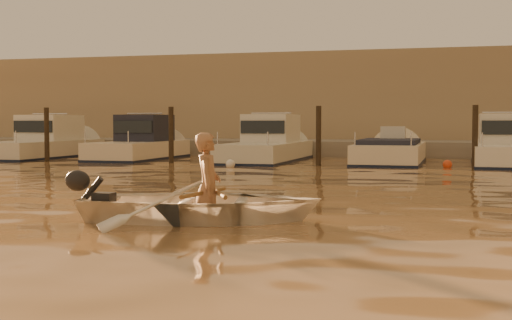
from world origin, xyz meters
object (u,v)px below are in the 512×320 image
(moored_boat_0, at_px, (42,142))
(person, at_px, (208,187))
(moored_boat_4, at_px, (505,147))
(moored_boat_3, at_px, (390,157))
(waterfront_building, at_px, (371,103))
(dinghy, at_px, (201,204))
(moored_boat_2, at_px, (267,144))
(moored_boat_1, at_px, (139,143))

(moored_boat_0, bearing_deg, person, -50.69)
(person, height_order, moored_boat_4, moored_boat_4)
(moored_boat_3, bearing_deg, moored_boat_4, 0.00)
(moored_boat_4, xyz_separation_m, waterfront_building, (-5.85, 11.00, 1.77))
(dinghy, relative_size, moored_boat_2, 0.49)
(moored_boat_2, bearing_deg, dinghy, -78.56)
(dinghy, distance_m, moored_boat_0, 20.19)
(dinghy, bearing_deg, waterfront_building, -11.04)
(moored_boat_1, xyz_separation_m, moored_boat_3, (9.76, 0.00, -0.40))
(waterfront_building, bearing_deg, moored_boat_0, -137.79)
(moored_boat_2, bearing_deg, waterfront_building, 76.81)
(moored_boat_2, xyz_separation_m, moored_boat_4, (8.43, 0.00, 0.00))
(person, distance_m, moored_boat_4, 16.48)
(moored_boat_4, bearing_deg, moored_boat_1, 180.00)
(dinghy, bearing_deg, moored_boat_4, -30.85)
(dinghy, bearing_deg, moored_boat_2, -0.87)
(person, bearing_deg, moored_boat_0, 27.00)
(moored_boat_1, distance_m, moored_boat_2, 5.21)
(moored_boat_2, relative_size, waterfront_building, 0.16)
(moored_boat_2, bearing_deg, moored_boat_1, 180.00)
(moored_boat_4, bearing_deg, person, -108.23)
(moored_boat_0, height_order, moored_boat_2, same)
(moored_boat_0, relative_size, moored_boat_1, 1.14)
(person, relative_size, moored_boat_4, 0.25)
(moored_boat_4, relative_size, waterfront_building, 0.14)
(moored_boat_0, distance_m, moored_boat_2, 9.55)
(moored_boat_1, height_order, moored_boat_2, same)
(waterfront_building, bearing_deg, moored_boat_4, -62.00)
(dinghy, bearing_deg, moored_boat_3, -17.34)
(moored_boat_0, bearing_deg, dinghy, -50.94)
(moored_boat_1, distance_m, waterfront_building, 13.59)
(waterfront_building, bearing_deg, moored_boat_1, -125.28)
(moored_boat_4, bearing_deg, moored_boat_3, 180.00)
(dinghy, height_order, moored_boat_0, moored_boat_0)
(moored_boat_4, bearing_deg, moored_boat_2, 180.00)
(person, height_order, moored_boat_0, moored_boat_0)
(dinghy, relative_size, moored_boat_1, 0.56)
(dinghy, xyz_separation_m, waterfront_building, (-0.60, 26.68, 2.15))
(person, xyz_separation_m, moored_boat_1, (-8.48, 15.65, 0.12))
(waterfront_building, bearing_deg, person, -88.51)
(dinghy, xyz_separation_m, moored_boat_2, (-3.17, 15.68, 0.37))
(moored_boat_2, bearing_deg, moored_boat_4, 0.00)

